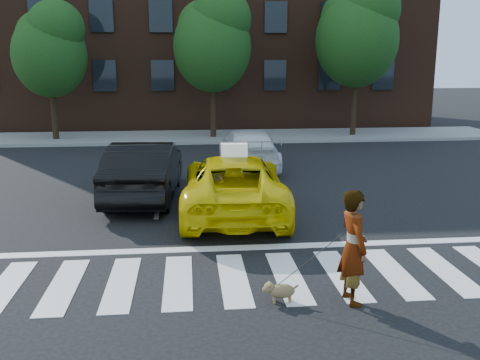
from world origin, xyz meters
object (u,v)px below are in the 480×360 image
(tree_left, at_px, (50,46))
(white_suv, at_px, (248,149))
(tree_mid, at_px, (213,37))
(woman, at_px, (353,247))
(tree_right, at_px, (358,29))
(black_sedan, at_px, (145,170))
(dog, at_px, (279,290))
(taxi, at_px, (234,184))

(tree_left, distance_m, white_suv, 11.59)
(tree_mid, bearing_deg, woman, -85.90)
(tree_right, height_order, black_sedan, tree_right)
(dog, bearing_deg, black_sedan, 115.62)
(tree_mid, xyz_separation_m, woman, (1.30, -18.10, -3.91))
(tree_left, height_order, woman, tree_left)
(tree_left, bearing_deg, woman, -64.07)
(dog, bearing_deg, tree_right, 73.87)
(tree_left, bearing_deg, white_suv, -40.29)
(white_suv, height_order, dog, white_suv)
(taxi, bearing_deg, black_sedan, -33.25)
(woman, bearing_deg, dog, 77.74)
(tree_right, distance_m, woman, 19.46)
(taxi, bearing_deg, dog, 96.17)
(tree_left, relative_size, dog, 10.82)
(woman, bearing_deg, taxi, 8.25)
(taxi, bearing_deg, white_suv, -97.22)
(tree_left, xyz_separation_m, taxi, (7.34, -12.74, -3.68))
(tree_mid, relative_size, tree_right, 0.92)
(tree_left, distance_m, tree_right, 14.52)
(black_sedan, height_order, woman, woman)
(tree_right, xyz_separation_m, white_suv, (-6.13, -7.09, -4.56))
(woman, bearing_deg, black_sedan, 21.39)
(tree_right, bearing_deg, black_sedan, -130.93)
(tree_left, relative_size, white_suv, 1.34)
(tree_right, distance_m, black_sedan, 15.22)
(taxi, bearing_deg, woman, 108.27)
(white_suv, bearing_deg, tree_left, -39.35)
(tree_mid, bearing_deg, taxi, -90.71)
(tree_left, xyz_separation_m, woman, (8.80, -18.10, -3.49))
(tree_left, xyz_separation_m, white_suv, (8.37, -7.09, -3.74))
(tree_mid, xyz_separation_m, white_suv, (0.87, -7.09, -4.15))
(black_sedan, distance_m, dog, 7.51)
(dog, bearing_deg, taxi, 97.89)
(tree_left, xyz_separation_m, dog, (7.63, -17.99, -4.24))
(tree_right, height_order, taxi, tree_right)
(tree_mid, xyz_separation_m, tree_right, (7.00, -0.00, 0.41))
(tree_mid, bearing_deg, dog, -89.60)
(tree_left, height_order, black_sedan, tree_left)
(tree_left, height_order, dog, tree_left)
(tree_left, xyz_separation_m, tree_mid, (7.50, -0.00, 0.41))
(taxi, distance_m, woman, 5.55)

